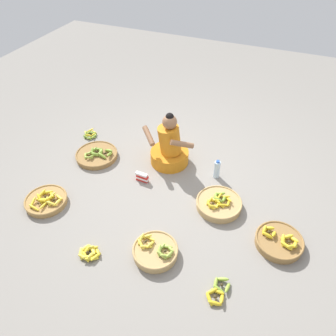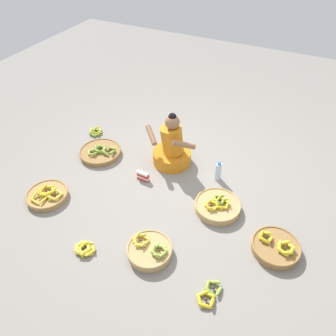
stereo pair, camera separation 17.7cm
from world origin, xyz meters
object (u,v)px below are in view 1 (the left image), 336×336
at_px(banana_basket_near_vendor, 279,241).
at_px(banana_basket_back_right, 219,203).
at_px(loose_bananas_front_center, 89,253).
at_px(packet_carton_stack, 142,177).
at_px(vendor_woman_front, 169,148).
at_px(banana_basket_mid_left, 155,251).
at_px(water_bottle, 217,169).
at_px(loose_bananas_front_right, 91,134).
at_px(loose_bananas_near_bicycle, 218,291).
at_px(banana_basket_mid_right, 46,201).
at_px(banana_basket_back_left, 97,155).

bearing_deg(banana_basket_near_vendor, banana_basket_back_right, 159.39).
relative_size(loose_bananas_front_center, packet_carton_stack, 1.44).
distance_m(vendor_woman_front, banana_basket_back_right, 1.03).
relative_size(vendor_woman_front, banana_basket_mid_left, 1.64).
distance_m(banana_basket_mid_left, water_bottle, 1.41).
xyz_separation_m(vendor_woman_front, packet_carton_stack, (-0.18, -0.49, -0.19)).
relative_size(banana_basket_near_vendor, water_bottle, 1.88).
bearing_deg(water_bottle, packet_carton_stack, -152.97).
height_order(loose_bananas_front_center, water_bottle, water_bottle).
bearing_deg(banana_basket_mid_left, loose_bananas_front_center, -156.99).
bearing_deg(loose_bananas_front_right, packet_carton_stack, -27.06).
bearing_deg(water_bottle, loose_bananas_front_right, 175.63).
height_order(loose_bananas_near_bicycle, water_bottle, water_bottle).
height_order(banana_basket_near_vendor, banana_basket_mid_left, banana_basket_near_vendor).
distance_m(vendor_woman_front, banana_basket_near_vendor, 1.80).
relative_size(vendor_woman_front, packet_carton_stack, 4.31).
bearing_deg(vendor_woman_front, banana_basket_mid_right, -130.04).
xyz_separation_m(banana_basket_mid_right, packet_carton_stack, (0.89, 0.79, 0.01)).
relative_size(vendor_woman_front, banana_basket_back_right, 1.44).
bearing_deg(loose_bananas_near_bicycle, banana_basket_back_left, 148.40).
distance_m(banana_basket_mid_right, loose_bananas_front_right, 1.41).
bearing_deg(loose_bananas_near_bicycle, water_bottle, 106.48).
bearing_deg(banana_basket_back_left, loose_bananas_near_bicycle, -31.60).
bearing_deg(banana_basket_mid_left, water_bottle, 79.58).
relative_size(banana_basket_mid_left, water_bottle, 1.76).
bearing_deg(water_bottle, banana_basket_mid_left, -100.42).
height_order(banana_basket_mid_right, banana_basket_back_left, banana_basket_mid_right).
height_order(vendor_woman_front, banana_basket_back_left, vendor_woman_front).
xyz_separation_m(banana_basket_back_right, water_bottle, (-0.17, 0.50, 0.07)).
height_order(loose_bananas_front_center, packet_carton_stack, packet_carton_stack).
relative_size(banana_basket_mid_left, banana_basket_back_left, 0.81).
height_order(banana_basket_mid_right, loose_bananas_front_right, banana_basket_mid_right).
bearing_deg(loose_bananas_front_center, banana_basket_mid_left, 23.01).
bearing_deg(banana_basket_mid_left, banana_basket_back_left, 140.99).
bearing_deg(loose_bananas_front_right, banana_basket_near_vendor, -17.64).
relative_size(vendor_woman_front, loose_bananas_front_right, 2.96).
xyz_separation_m(vendor_woman_front, loose_bananas_front_right, (-1.34, 0.11, -0.22)).
height_order(banana_basket_near_vendor, banana_basket_back_right, banana_basket_near_vendor).
bearing_deg(banana_basket_mid_left, loose_bananas_near_bicycle, -13.03).
distance_m(banana_basket_near_vendor, loose_bananas_near_bicycle, 0.89).
distance_m(water_bottle, packet_carton_stack, 0.97).
bearing_deg(vendor_woman_front, loose_bananas_front_right, 175.38).
relative_size(banana_basket_mid_right, packet_carton_stack, 2.79).
relative_size(banana_basket_mid_left, packet_carton_stack, 2.63).
height_order(banana_basket_mid_left, loose_bananas_near_bicycle, banana_basket_mid_left).
bearing_deg(loose_bananas_front_center, loose_bananas_near_bicycle, 4.37).
bearing_deg(banana_basket_near_vendor, banana_basket_back_left, 168.33).
bearing_deg(banana_basket_mid_right, loose_bananas_front_center, -25.85).
bearing_deg(banana_basket_mid_right, banana_basket_back_left, 84.43).
bearing_deg(loose_bananas_front_right, banana_basket_mid_left, -41.02).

